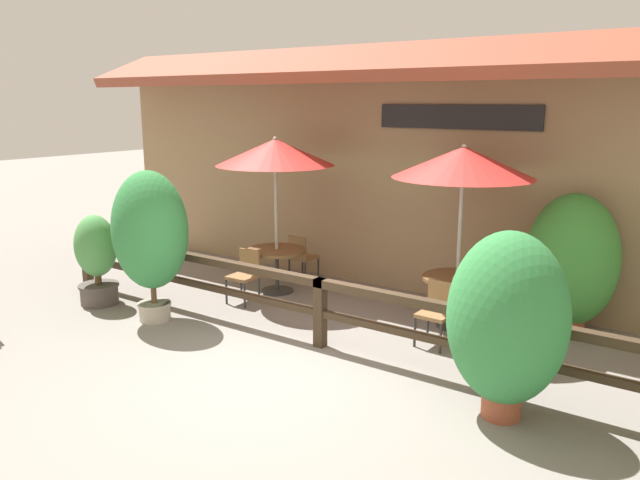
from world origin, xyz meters
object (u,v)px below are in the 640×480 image
chair_middle_wallside (476,282)px  potted_plant_tall_tropical (96,257)px  potted_plant_corner_fern (507,320)px  dining_table_middle (457,287)px  chair_middle_streetside (437,310)px  dining_table_near (277,257)px  patio_umbrella_near (275,152)px  patio_umbrella_middle (463,162)px  chair_near_streetside (245,273)px  potted_plant_broad_leaf (150,233)px  chair_near_wallside (301,256)px  potted_plant_entrance_palm (571,262)px

chair_middle_wallside → potted_plant_tall_tropical: potted_plant_tall_tropical is taller
chair_middle_wallside → potted_plant_corner_fern: potted_plant_corner_fern is taller
dining_table_middle → chair_middle_streetside: (0.05, -0.80, -0.12)m
dining_table_near → chair_middle_streetside: (3.29, -0.64, -0.12)m
patio_umbrella_near → patio_umbrella_middle: size_ratio=1.00×
patio_umbrella_near → chair_near_streetside: bearing=-95.6°
dining_table_near → chair_middle_streetside: 3.35m
potted_plant_broad_leaf → potted_plant_tall_tropical: bearing=180.0°
potted_plant_tall_tropical → chair_near_streetside: bearing=37.2°
chair_near_wallside → chair_middle_wallside: 3.26m
chair_near_wallside → chair_middle_streetside: size_ratio=1.00×
chair_middle_streetside → potted_plant_broad_leaf: (-3.91, -1.54, 0.86)m
potted_plant_broad_leaf → potted_plant_entrance_palm: 6.08m
potted_plant_broad_leaf → potted_plant_corner_fern: potted_plant_broad_leaf is taller
dining_table_near → patio_umbrella_middle: size_ratio=0.38×
dining_table_near → potted_plant_tall_tropical: (-1.97, -2.18, 0.18)m
chair_middle_streetside → potted_plant_broad_leaf: 4.29m
potted_plant_corner_fern → potted_plant_entrance_palm: bearing=91.6°
dining_table_middle → potted_plant_entrance_palm: size_ratio=0.51×
patio_umbrella_near → dining_table_near: 1.80m
dining_table_near → potted_plant_tall_tropical: size_ratio=0.69×
patio_umbrella_middle → chair_near_streetside: bearing=-164.8°
chair_near_wallside → potted_plant_entrance_palm: potted_plant_entrance_palm is taller
chair_middle_streetside → chair_middle_wallside: (-0.06, 1.59, 0.00)m
potted_plant_corner_fern → potted_plant_entrance_palm: (-0.08, 2.99, -0.03)m
dining_table_near → dining_table_middle: size_ratio=1.00×
patio_umbrella_middle → dining_table_middle: size_ratio=2.62×
potted_plant_tall_tropical → potted_plant_corner_fern: bearing=0.8°
dining_table_middle → chair_middle_wallside: bearing=90.6°
patio_umbrella_middle → chair_middle_streetside: bearing=-86.1°
patio_umbrella_near → potted_plant_entrance_palm: size_ratio=1.33×
chair_middle_streetside → potted_plant_tall_tropical: size_ratio=0.59×
potted_plant_broad_leaf → potted_plant_corner_fern: bearing=0.9°
dining_table_near → patio_umbrella_middle: 3.71m
patio_umbrella_near → chair_near_streetside: size_ratio=3.08×
potted_plant_broad_leaf → potted_plant_entrance_palm: bearing=30.5°
chair_near_wallside → potted_plant_entrance_palm: bearing=-174.9°
potted_plant_corner_fern → potted_plant_entrance_palm: 2.99m
dining_table_near → chair_middle_wallside: size_ratio=1.18×
chair_near_streetside → chair_near_wallside: 1.49m
patio_umbrella_near → dining_table_middle: 3.71m
chair_middle_wallside → potted_plant_corner_fern: (1.47, -3.05, 0.58)m
dining_table_near → potted_plant_broad_leaf: 2.39m
patio_umbrella_middle → chair_middle_streetside: (0.05, -0.80, -1.92)m
chair_near_streetside → patio_umbrella_middle: patio_umbrella_middle is taller
dining_table_middle → potted_plant_entrance_palm: 1.62m
dining_table_middle → potted_plant_corner_fern: potted_plant_corner_fern is taller
chair_near_streetside → patio_umbrella_middle: bearing=12.5°
chair_near_streetside → potted_plant_entrance_palm: bearing=16.6°
chair_near_streetside → chair_middle_wallside: size_ratio=1.00×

